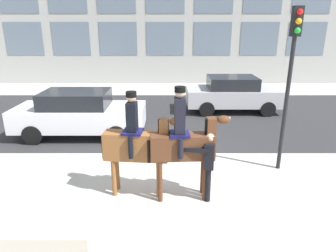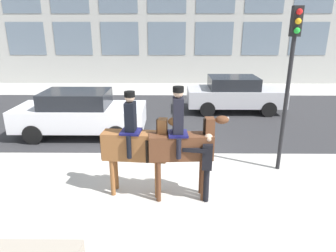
{
  "view_description": "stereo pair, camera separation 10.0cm",
  "coord_description": "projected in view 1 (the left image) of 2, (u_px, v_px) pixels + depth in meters",
  "views": [
    {
      "loc": [
        0.19,
        -8.37,
        3.9
      ],
      "look_at": [
        0.22,
        -1.19,
        1.5
      ],
      "focal_mm": 32.0,
      "sensor_mm": 36.0,
      "label": 1
    },
    {
      "loc": [
        0.29,
        -8.37,
        3.9
      ],
      "look_at": [
        0.22,
        -1.19,
        1.5
      ],
      "focal_mm": 32.0,
      "sensor_mm": 36.0,
      "label": 2
    }
  ],
  "objects": [
    {
      "name": "ground_plane",
      "position": [
        161.0,
        160.0,
        9.18
      ],
      "size": [
        80.0,
        80.0,
        0.0
      ],
      "primitive_type": "plane",
      "color": "#B2AFA8"
    },
    {
      "name": "pedestrian_bystander",
      "position": [
        207.0,
        162.0,
        6.8
      ],
      "size": [
        0.88,
        0.44,
        1.65
      ],
      "rotation": [
        0.0,
        0.0,
        2.98
      ],
      "color": "black",
      "rests_on": "ground_plane"
    },
    {
      "name": "mounted_horse_companion",
      "position": [
        183.0,
        143.0,
        6.77
      ],
      "size": [
        1.88,
        0.65,
        2.68
      ],
      "rotation": [
        0.0,
        0.0,
        0.06
      ],
      "color": "#59331E",
      "rests_on": "ground_plane"
    },
    {
      "name": "traffic_light",
      "position": [
        290.0,
        66.0,
        7.73
      ],
      "size": [
        0.24,
        0.29,
        4.37
      ],
      "color": "black",
      "rests_on": "ground_plane"
    },
    {
      "name": "street_car_far_lane",
      "position": [
        232.0,
        93.0,
        14.19
      ],
      "size": [
        4.44,
        2.05,
        1.66
      ],
      "color": "#B7B7BC",
      "rests_on": "ground_plane"
    },
    {
      "name": "road_surface",
      "position": [
        163.0,
        116.0,
        13.68
      ],
      "size": [
        25.54,
        8.5,
        0.01
      ],
      "color": "#2D2D30",
      "rests_on": "ground_plane"
    },
    {
      "name": "mounted_horse_lead",
      "position": [
        137.0,
        143.0,
        6.95
      ],
      "size": [
        1.96,
        0.65,
        2.53
      ],
      "rotation": [
        0.0,
        0.0,
        -0.09
      ],
      "color": "brown",
      "rests_on": "ground_plane"
    },
    {
      "name": "street_car_near_lane",
      "position": [
        78.0,
        113.0,
        10.94
      ],
      "size": [
        4.66,
        1.98,
        1.68
      ],
      "color": "silver",
      "rests_on": "ground_plane"
    }
  ]
}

